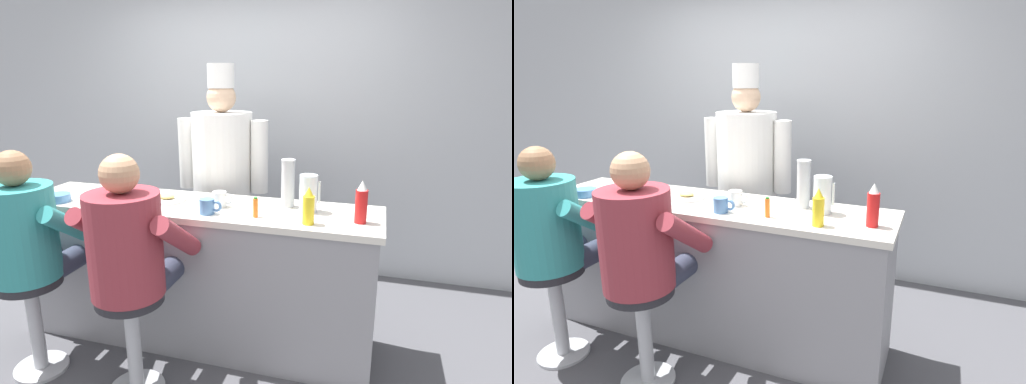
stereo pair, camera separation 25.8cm
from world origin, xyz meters
The scene contains 15 objects.
ground_plane centered at (0.00, 0.00, 0.00)m, with size 20.00×20.00×0.00m, color #4C4C51.
wall_back centered at (0.00, 1.65, 1.35)m, with size 10.00×0.06×2.70m.
diner_counter centered at (0.00, 0.29, 0.48)m, with size 2.38×0.58×0.96m.
ketchup_bottle_red centered at (1.05, 0.21, 1.08)m, with size 0.07×0.07×0.24m.
mustard_bottle_yellow centered at (0.77, 0.11, 1.06)m, with size 0.07×0.07×0.21m.
hot_sauce_bottle_orange centered at (0.46, 0.14, 1.02)m, with size 0.03×0.03×0.12m.
water_pitcher_clear centered at (0.73, 0.34, 1.08)m, with size 0.13×0.11×0.23m.
breakfast_plate centered at (-0.20, 0.30, 0.98)m, with size 0.24×0.24×0.05m.
cereal_bowl centered at (-0.88, 0.09, 0.99)m, with size 0.15×0.15×0.05m.
coffee_mug_white centered at (0.18, 0.28, 1.01)m, with size 0.14×0.09×0.10m.
coffee_mug_blue centered at (0.16, 0.12, 1.01)m, with size 0.14×0.09×0.09m.
cup_stack_steel centered at (0.59, 0.41, 1.11)m, with size 0.09×0.09×0.30m.
diner_seated_teal centered at (-0.80, -0.28, 0.84)m, with size 0.59×0.58×1.37m.
diner_seated_maroon centered at (-0.12, -0.28, 0.85)m, with size 0.60×0.59×1.39m.
cook_in_whites_near centered at (-0.04, 0.92, 1.02)m, with size 0.72×0.46×1.85m.
Camera 1 is at (1.13, -2.13, 1.75)m, focal length 30.00 mm.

